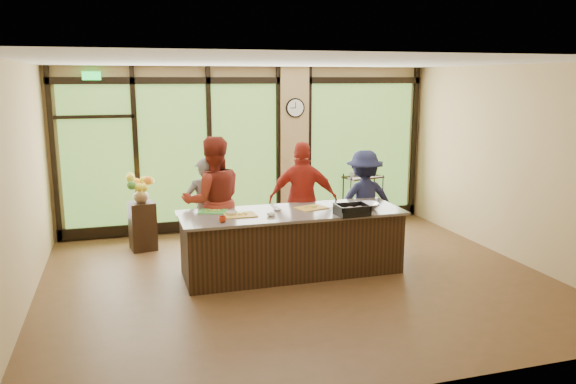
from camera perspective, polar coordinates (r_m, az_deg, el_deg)
floor at (r=8.03m, az=1.03°, el=-8.85°), size 7.00×7.00×0.00m
ceiling at (r=7.53m, az=1.11°, el=13.07°), size 7.00×7.00×0.00m
back_wall at (r=10.51m, az=-3.93°, el=4.41°), size 7.00×0.00×7.00m
left_wall at (r=7.39m, az=-25.76°, el=0.26°), size 0.00×6.00×6.00m
right_wall at (r=9.31m, az=22.07°, el=2.67°), size 0.00×6.00×6.00m
window_wall at (r=10.51m, az=-2.99°, el=3.85°), size 6.90×0.12×3.00m
island_base at (r=8.16m, az=0.40°, el=-5.25°), size 3.10×1.00×0.88m
countertop at (r=8.04m, az=0.40°, el=-2.11°), size 3.20×1.10×0.04m
wall_clock at (r=10.54m, az=0.74°, el=8.55°), size 0.36×0.04×0.36m
cook_left at (r=8.63m, az=-8.37°, el=-1.87°), size 0.61×0.41×1.63m
cook_midleft at (r=8.49m, az=-7.60°, el=-0.95°), size 0.97×0.77×1.96m
cook_midright at (r=8.78m, az=1.55°, el=-0.84°), size 1.16×0.79×1.83m
cook_right at (r=9.22m, az=7.72°, el=-0.91°), size 1.11×0.69×1.66m
roasting_pan at (r=7.87m, az=6.50°, el=-2.05°), size 0.45×0.36×0.08m
mixing_bowl at (r=8.29m, az=8.06°, el=-1.38°), size 0.39×0.39×0.08m
cutting_board_left at (r=8.08m, az=-7.65°, el=-1.97°), size 0.47×0.41×0.01m
cutting_board_center at (r=7.82m, az=-4.86°, el=-2.35°), size 0.44×0.33×0.01m
cutting_board_right at (r=8.23m, az=2.38°, el=-1.62°), size 0.50×0.43×0.01m
prep_bowl_near at (r=7.86m, az=-5.76°, el=-2.17°), size 0.16×0.16×0.05m
prep_bowl_mid at (r=7.77m, az=-1.72°, el=-2.31°), size 0.14×0.14×0.04m
prep_bowl_far at (r=8.08m, az=-1.06°, el=-1.80°), size 0.15×0.15×0.03m
red_ramekin at (r=7.47m, az=-6.68°, el=-2.79°), size 0.12×0.12×0.08m
flower_stand at (r=9.58m, az=-14.56°, el=-3.35°), size 0.46×0.46×0.80m
flower_vase at (r=9.46m, az=-14.72°, el=-0.23°), size 0.31×0.31×0.27m
bar_cart at (r=11.12m, az=7.60°, el=0.04°), size 0.81×0.58×1.01m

